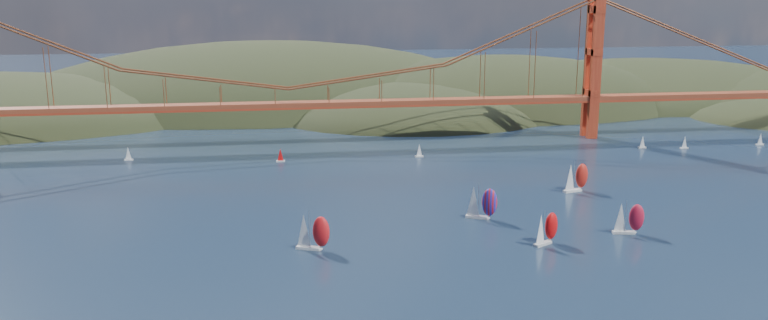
{
  "coord_description": "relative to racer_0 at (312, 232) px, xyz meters",
  "views": [
    {
      "loc": [
        -5.15,
        -101.46,
        59.84
      ],
      "look_at": [
        23.07,
        90.0,
        14.47
      ],
      "focal_mm": 35.0,
      "sensor_mm": 36.0,
      "label": 1
    }
  ],
  "objects": [
    {
      "name": "headlands",
      "position": [
        42.61,
        214.95,
        -16.84
      ],
      "size": [
        725.0,
        225.0,
        96.0
      ],
      "color": "black",
      "rests_on": "ground"
    },
    {
      "name": "bridge",
      "position": [
        -4.09,
        116.66,
        27.85
      ],
      "size": [
        552.0,
        12.0,
        55.0
      ],
      "color": "brown",
      "rests_on": "ground"
    },
    {
      "name": "racer_0",
      "position": [
        0.0,
        0.0,
        0.0
      ],
      "size": [
        8.29,
        5.48,
        9.27
      ],
      "rotation": [
        0.0,
        0.0,
        -0.37
      ],
      "color": "white",
      "rests_on": "ground"
    },
    {
      "name": "racer_1",
      "position": [
        54.72,
        -4.38,
        -0.37
      ],
      "size": [
        7.48,
        5.83,
        8.48
      ],
      "rotation": [
        0.0,
        0.0,
        0.52
      ],
      "color": "silver",
      "rests_on": "ground"
    },
    {
      "name": "racer_2",
      "position": [
        77.52,
        0.14,
        -0.32
      ],
      "size": [
        7.65,
        3.9,
        8.59
      ],
      "rotation": [
        0.0,
        0.0,
        -0.18
      ],
      "color": "silver",
      "rests_on": "ground"
    },
    {
      "name": "racer_3",
      "position": [
        80.01,
        39.0,
        0.05
      ],
      "size": [
        8.37,
        5.03,
        9.38
      ],
      "rotation": [
        0.0,
        0.0,
        0.29
      ],
      "color": "white",
      "rests_on": "ground"
    },
    {
      "name": "racer_rwb",
      "position": [
        45.01,
        17.31,
        0.08
      ],
      "size": [
        8.42,
        5.96,
        9.45
      ],
      "rotation": [
        0.0,
        0.0,
        -0.43
      ],
      "color": "white",
      "rests_on": "ground"
    },
    {
      "name": "distant_boat_3",
      "position": [
        -58.85,
        100.28,
        -1.98
      ],
      "size": [
        3.0,
        2.0,
        4.7
      ],
      "color": "silver",
      "rests_on": "ground"
    },
    {
      "name": "distant_boat_4",
      "position": [
        128.71,
        92.92,
        -1.98
      ],
      "size": [
        3.0,
        2.0,
        4.7
      ],
      "color": "silver",
      "rests_on": "ground"
    },
    {
      "name": "distant_boat_5",
      "position": [
        143.85,
        89.68,
        -1.98
      ],
      "size": [
        3.0,
        2.0,
        4.7
      ],
      "color": "silver",
      "rests_on": "ground"
    },
    {
      "name": "distant_boat_6",
      "position": [
        176.14,
        91.67,
        -1.98
      ],
      "size": [
        3.0,
        2.0,
        4.7
      ],
      "color": "silver",
      "rests_on": "ground"
    },
    {
      "name": "distant_boat_8",
      "position": [
        42.82,
        90.43,
        -1.98
      ],
      "size": [
        3.0,
        2.0,
        4.7
      ],
      "color": "silver",
      "rests_on": "ground"
    },
    {
      "name": "distant_boat_9",
      "position": [
        -6.22,
        90.21,
        -1.98
      ],
      "size": [
        3.0,
        2.0,
        4.7
      ],
      "color": "silver",
      "rests_on": "ground"
    }
  ]
}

